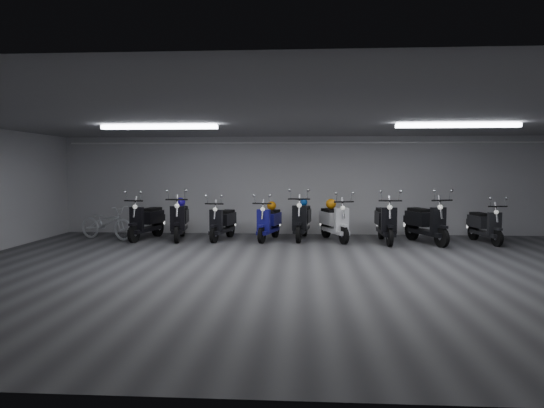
# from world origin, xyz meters

# --- Properties ---
(floor) EXTENTS (14.00, 10.00, 0.01)m
(floor) POSITION_xyz_m (0.00, 0.00, -0.01)
(floor) COLOR #3B3B3E
(floor) RESTS_ON ground
(ceiling) EXTENTS (14.00, 10.00, 0.01)m
(ceiling) POSITION_xyz_m (0.00, 0.00, 2.80)
(ceiling) COLOR gray
(ceiling) RESTS_ON ground
(back_wall) EXTENTS (14.00, 0.01, 2.80)m
(back_wall) POSITION_xyz_m (0.00, 5.00, 1.40)
(back_wall) COLOR #AEAEB0
(back_wall) RESTS_ON ground
(front_wall) EXTENTS (14.00, 0.01, 2.80)m
(front_wall) POSITION_xyz_m (0.00, -5.00, 1.40)
(front_wall) COLOR #AEAEB0
(front_wall) RESTS_ON ground
(fluor_strip_left) EXTENTS (2.40, 0.18, 0.08)m
(fluor_strip_left) POSITION_xyz_m (-3.00, 1.00, 2.74)
(fluor_strip_left) COLOR white
(fluor_strip_left) RESTS_ON ceiling
(fluor_strip_right) EXTENTS (2.40, 0.18, 0.08)m
(fluor_strip_right) POSITION_xyz_m (3.00, 1.00, 2.74)
(fluor_strip_right) COLOR white
(fluor_strip_right) RESTS_ON ceiling
(conduit) EXTENTS (13.60, 0.05, 0.05)m
(conduit) POSITION_xyz_m (0.00, 4.92, 2.62)
(conduit) COLOR white
(conduit) RESTS_ON back_wall
(scooter_0) EXTENTS (0.98, 1.88, 1.33)m
(scooter_0) POSITION_xyz_m (-4.19, 3.64, 0.67)
(scooter_0) COLOR black
(scooter_0) RESTS_ON floor
(scooter_1) EXTENTS (0.86, 1.91, 1.37)m
(scooter_1) POSITION_xyz_m (-3.30, 3.68, 0.69)
(scooter_1) COLOR black
(scooter_1) RESTS_ON floor
(scooter_3) EXTENTS (0.92, 1.75, 1.24)m
(scooter_3) POSITION_xyz_m (-2.16, 3.68, 0.62)
(scooter_3) COLOR black
(scooter_3) RESTS_ON floor
(scooter_4) EXTENTS (0.97, 1.77, 1.25)m
(scooter_4) POSITION_xyz_m (-0.93, 3.71, 0.63)
(scooter_4) COLOR navy
(scooter_4) RESTS_ON floor
(scooter_5) EXTENTS (0.86, 1.93, 1.39)m
(scooter_5) POSITION_xyz_m (-0.06, 3.90, 0.69)
(scooter_5) COLOR black
(scooter_5) RESTS_ON floor
(scooter_6) EXTENTS (1.15, 1.86, 1.32)m
(scooter_6) POSITION_xyz_m (0.79, 3.74, 0.66)
(scooter_6) COLOR silver
(scooter_6) RESTS_ON floor
(scooter_7) EXTENTS (0.63, 1.86, 1.38)m
(scooter_7) POSITION_xyz_m (2.06, 3.49, 0.69)
(scooter_7) COLOR black
(scooter_7) RESTS_ON floor
(scooter_8) EXTENTS (1.24, 1.99, 1.40)m
(scooter_8) POSITION_xyz_m (3.05, 3.39, 0.70)
(scooter_8) COLOR black
(scooter_8) RESTS_ON floor
(scooter_9) EXTENTS (0.81, 1.69, 1.21)m
(scooter_9) POSITION_xyz_m (4.56, 3.56, 0.61)
(scooter_9) COLOR black
(scooter_9) RESTS_ON floor
(bicycle) EXTENTS (1.79, 1.13, 1.09)m
(bicycle) POSITION_xyz_m (-5.26, 3.62, 0.55)
(bicycle) COLOR silver
(bicycle) RESTS_ON floor
(helmet_0) EXTENTS (0.26, 0.26, 0.26)m
(helmet_0) POSITION_xyz_m (-3.33, 3.94, 0.98)
(helmet_0) COLOR #1E0D99
(helmet_0) RESTS_ON scooter_1
(helmet_1) EXTENTS (0.23, 0.23, 0.23)m
(helmet_1) POSITION_xyz_m (-0.03, 4.16, 0.97)
(helmet_1) COLOR #0E459F
(helmet_1) RESTS_ON scooter_5
(helmet_2) EXTENTS (0.24, 0.24, 0.24)m
(helmet_2) POSITION_xyz_m (-0.87, 3.94, 0.90)
(helmet_2) COLOR orange
(helmet_2) RESTS_ON scooter_4
(helmet_3) EXTENTS (0.27, 0.27, 0.27)m
(helmet_3) POSITION_xyz_m (0.70, 3.97, 0.95)
(helmet_3) COLOR orange
(helmet_3) RESTS_ON scooter_6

